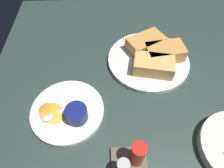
{
  "coord_description": "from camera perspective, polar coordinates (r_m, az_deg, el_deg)",
  "views": [
    {
      "loc": [
        15.5,
        36.65,
        52.56
      ],
      "look_at": [
        14.0,
        -0.57,
        3.0
      ],
      "focal_mm": 31.82,
      "sensor_mm": 36.0,
      "label": 1
    }
  ],
  "objects": [
    {
      "name": "ground_plane",
      "position": [
        0.67,
        12.06,
        -2.31
      ],
      "size": [
        110.0,
        110.0,
        3.0
      ],
      "primitive_type": "cube",
      "color": "#283833"
    },
    {
      "name": "sandwich_half_near",
      "position": [
        0.67,
        11.93,
        5.24
      ],
      "size": [
        14.4,
        10.07,
        4.8
      ],
      "color": "tan",
      "rests_on": "plate_sandwich_main"
    },
    {
      "name": "plate_chips_companion",
      "position": [
        0.61,
        -12.62,
        -7.54
      ],
      "size": [
        21.54,
        21.54,
        1.6
      ],
      "primitive_type": "cylinder",
      "color": "white",
      "rests_on": "ground_plane"
    },
    {
      "name": "ramekin_light_gravy",
      "position": [
        0.56,
        -10.16,
        -8.38
      ],
      "size": [
        6.17,
        6.17,
        4.17
      ],
      "color": "navy",
      "rests_on": "plate_chips_companion"
    },
    {
      "name": "spoon_by_dark_ramekin",
      "position": [
        0.72,
        9.12,
        7.94
      ],
      "size": [
        4.64,
        9.8,
        0.8
      ],
      "color": "silver",
      "rests_on": "plate_sandwich_main"
    },
    {
      "name": "condiment_caddy",
      "position": [
        0.51,
        5.68,
        -21.1
      ],
      "size": [
        9.0,
        9.0,
        9.5
      ],
      "color": "brown",
      "rests_on": "ground_plane"
    },
    {
      "name": "sandwich_half_far",
      "position": [
        0.72,
        14.91,
        8.83
      ],
      "size": [
        14.14,
        9.41,
        4.8
      ],
      "color": "#C68C42",
      "rests_on": "plate_sandwich_main"
    },
    {
      "name": "spoon_by_gravy_ramekin",
      "position": [
        0.6,
        -16.98,
        -8.73
      ],
      "size": [
        9.49,
        5.73,
        0.8
      ],
      "color": "silver",
      "rests_on": "plate_chips_companion"
    },
    {
      "name": "plantain_chip_scatter",
      "position": [
        0.6,
        -16.98,
        -7.82
      ],
      "size": [
        10.34,
        9.6,
        0.6
      ],
      "color": "gold",
      "rests_on": "plate_chips_companion"
    },
    {
      "name": "ramekin_dark_sauce",
      "position": [
        0.76,
        10.15,
        11.78
      ],
      "size": [
        7.37,
        7.37,
        3.82
      ],
      "color": "navy",
      "rests_on": "plate_sandwich_main"
    },
    {
      "name": "sandwich_half_extra",
      "position": [
        0.74,
        9.61,
        11.46
      ],
      "size": [
        15.05,
        12.87,
        4.8
      ],
      "color": "#C68C42",
      "rests_on": "plate_sandwich_main"
    },
    {
      "name": "plate_sandwich_main",
      "position": [
        0.73,
        10.35,
        6.72
      ],
      "size": [
        28.79,
        28.79,
        1.6
      ],
      "primitive_type": "cylinder",
      "color": "white",
      "rests_on": "ground_plane"
    }
  ]
}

